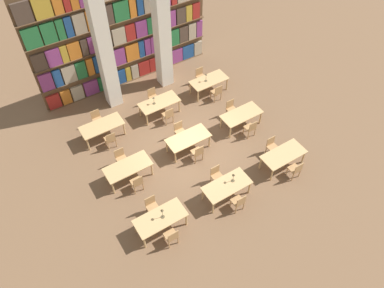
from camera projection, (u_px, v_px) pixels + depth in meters
name	position (u px, v px, depth m)	size (l,w,h in m)	color
ground_plane	(189.00, 150.00, 15.98)	(40.00, 40.00, 0.00)	brown
bookshelf_bank	(123.00, 33.00, 17.06)	(8.64, 0.35, 5.50)	brown
pillar_left	(104.00, 49.00, 15.72)	(0.62, 0.62, 6.00)	silver
pillar_center	(162.00, 29.00, 16.71)	(0.62, 0.62, 6.00)	silver
reading_table_0	(160.00, 219.00, 13.07)	(1.84, 0.86, 0.72)	tan
chair_0	(172.00, 236.00, 12.80)	(0.42, 0.40, 0.90)	tan
chair_1	(152.00, 206.00, 13.59)	(0.42, 0.40, 0.90)	tan
desk_lamp_0	(162.00, 212.00, 12.78)	(0.14, 0.14, 0.48)	brown
reading_table_1	(227.00, 186.00, 13.98)	(1.84, 0.86, 0.72)	tan
chair_2	(239.00, 202.00, 13.71)	(0.42, 0.40, 0.90)	tan
chair_3	(217.00, 175.00, 14.50)	(0.42, 0.40, 0.90)	tan
desk_lamp_1	(233.00, 176.00, 13.83)	(0.14, 0.14, 0.42)	brown
reading_table_2	(283.00, 155.00, 14.96)	(1.84, 0.86, 0.72)	tan
chair_4	(296.00, 169.00, 14.69)	(0.42, 0.40, 0.90)	tan
chair_5	(272.00, 146.00, 15.48)	(0.42, 0.40, 0.90)	tan
reading_table_3	(128.00, 168.00, 14.55)	(1.84, 0.86, 0.72)	tan
chair_6	(137.00, 182.00, 14.27)	(0.42, 0.40, 0.90)	tan
chair_7	(121.00, 158.00, 15.07)	(0.42, 0.40, 0.90)	tan
reading_table_4	(188.00, 139.00, 15.54)	(1.84, 0.86, 0.72)	tan
chair_8	(198.00, 152.00, 15.26)	(0.42, 0.40, 0.90)	tan
chair_9	(180.00, 131.00, 16.06)	(0.42, 0.40, 0.90)	tan
reading_table_5	(241.00, 115.00, 16.46)	(1.84, 0.86, 0.72)	tan
chair_10	(251.00, 128.00, 16.17)	(0.42, 0.40, 0.90)	tan
chair_11	(231.00, 108.00, 16.96)	(0.42, 0.40, 0.90)	tan
reading_table_6	(102.00, 127.00, 16.00)	(1.84, 0.86, 0.72)	tan
chair_12	(110.00, 139.00, 15.73)	(0.42, 0.40, 0.90)	tan
chair_13	(97.00, 119.00, 16.53)	(0.42, 0.40, 0.90)	tan
reading_table_7	(159.00, 103.00, 16.97)	(1.84, 0.86, 0.72)	tan
chair_14	(168.00, 115.00, 16.70)	(0.42, 0.40, 0.90)	tan
chair_15	(153.00, 97.00, 17.49)	(0.42, 0.40, 0.90)	tan
desk_lamp_2	(154.00, 99.00, 16.64)	(0.14, 0.14, 0.39)	brown
reading_table_8	(209.00, 81.00, 18.00)	(1.84, 0.86, 0.72)	tan
chair_16	(217.00, 92.00, 17.70)	(0.42, 0.40, 0.90)	tan
chair_17	(200.00, 76.00, 18.50)	(0.42, 0.40, 0.90)	tan
desk_lamp_3	(206.00, 76.00, 17.66)	(0.14, 0.14, 0.43)	brown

